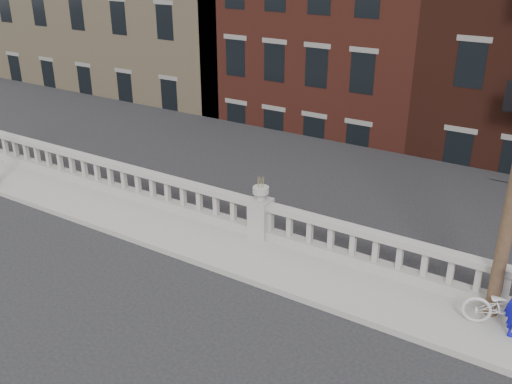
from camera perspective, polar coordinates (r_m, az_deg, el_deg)
ground at (r=13.33m, az=-8.82°, el=-11.63°), size 120.00×120.00×0.00m
sidewalk at (r=15.27m, az=-1.45°, el=-6.02°), size 32.00×2.20×0.15m
balustrade at (r=15.71m, az=0.47°, el=-2.78°), size 28.00×0.34×1.03m
planter_pedestal at (r=15.62m, az=0.47°, el=-2.16°), size 0.55×0.55×1.76m
lower_level at (r=32.15m, az=20.39°, el=13.32°), size 80.00×44.00×20.80m
bicycle at (r=13.26m, az=23.92°, el=-10.58°), size 1.92×1.05×0.96m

